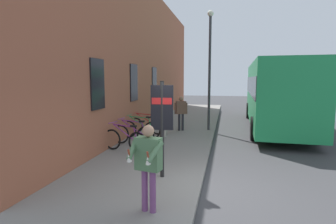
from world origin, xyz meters
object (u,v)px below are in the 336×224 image
pedestrian_crossing_street (165,112)px  pedestrian_near_bus (181,110)px  bicycle_end_of_row (147,125)px  street_lamp (210,61)px  bicycle_nearest_sign (133,134)px  tourist_with_hotdogs (148,159)px  transit_info_sign (162,114)px  bicycle_under_window (140,129)px  city_bus (276,91)px  bicycle_mid_rack (125,140)px

pedestrian_crossing_street → pedestrian_near_bus: pedestrian_crossing_street is taller
bicycle_end_of_row → street_lamp: (1.61, -2.63, 2.89)m
bicycle_nearest_sign → street_lamp: street_lamp is taller
bicycle_nearest_sign → tourist_with_hotdogs: size_ratio=1.08×
tourist_with_hotdogs → transit_info_sign: bearing=5.3°
bicycle_under_window → pedestrian_crossing_street: bearing=-52.2°
pedestrian_near_bus → street_lamp: (0.46, -1.28, 2.29)m
pedestrian_crossing_street → transit_info_sign: bearing=-168.0°
tourist_with_hotdogs → street_lamp: (8.60, -0.55, 2.27)m
city_bus → tourist_with_hotdogs: size_ratio=6.50×
bicycle_end_of_row → street_lamp: 4.23m
bicycle_under_window → city_bus: city_bus is taller
city_bus → tourist_with_hotdogs: 11.27m
pedestrian_crossing_street → street_lamp: 3.39m
bicycle_mid_rack → bicycle_under_window: same height
bicycle_end_of_row → tourist_with_hotdogs: (-6.99, -2.08, 0.62)m
bicycle_nearest_sign → bicycle_end_of_row: bearing=1.9°
pedestrian_near_bus → bicycle_end_of_row: bearing=130.2°
bicycle_nearest_sign → pedestrian_near_bus: bearing=-22.1°
transit_info_sign → pedestrian_near_bus: (6.27, 0.56, -0.61)m
bicycle_end_of_row → bicycle_under_window: bearing=-179.7°
bicycle_end_of_row → transit_info_sign: size_ratio=0.74×
bicycle_under_window → transit_info_sign: size_ratio=0.74×
bicycle_nearest_sign → tourist_with_hotdogs: 5.39m
pedestrian_crossing_street → tourist_with_hotdogs: size_ratio=1.06×
bicycle_nearest_sign → pedestrian_crossing_street: pedestrian_crossing_street is taller
tourist_with_hotdogs → bicycle_under_window: bearing=19.0°
city_bus → pedestrian_near_bus: size_ratio=6.53×
bicycle_under_window → pedestrian_crossing_street: pedestrian_crossing_street is taller
bicycle_mid_rack → city_bus: bearing=-41.4°
bicycle_nearest_sign → bicycle_end_of_row: 2.03m
city_bus → tourist_with_hotdogs: bearing=160.0°
bicycle_end_of_row → transit_info_sign: 5.61m
city_bus → tourist_with_hotdogs: (-10.56, 3.85, -0.79)m
bicycle_under_window → pedestrian_crossing_street: size_ratio=1.03×
pedestrian_near_bus → tourist_with_hotdogs: size_ratio=1.00×
tourist_with_hotdogs → city_bus: bearing=-20.0°
bicycle_mid_rack → bicycle_nearest_sign: 1.00m
bicycle_end_of_row → street_lamp: bearing=-58.6°
bicycle_under_window → transit_info_sign: (-4.18, -1.91, 1.21)m
bicycle_nearest_sign → street_lamp: 5.31m
bicycle_mid_rack → transit_info_sign: bearing=-139.5°
bicycle_mid_rack → bicycle_end_of_row: size_ratio=0.97×
pedestrian_crossing_street → street_lamp: street_lamp is taller
city_bus → pedestrian_crossing_street: bearing=127.2°
city_bus → pedestrian_near_bus: (-2.42, 4.58, -0.81)m
street_lamp → pedestrian_near_bus: bearing=109.9°
pedestrian_near_bus → tourist_with_hotdogs: 8.17m
bicycle_nearest_sign → city_bus: bearing=-46.3°
city_bus → bicycle_under_window: bearing=127.3°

